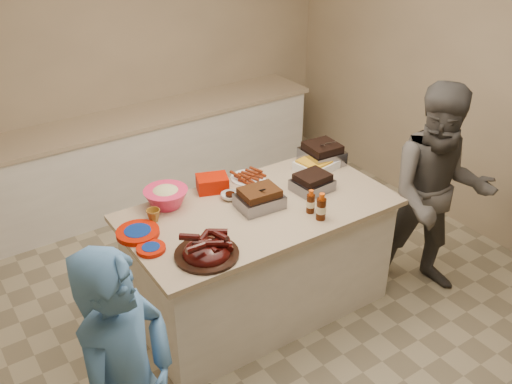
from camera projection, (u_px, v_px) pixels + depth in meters
room at (273, 316)px, 4.34m from camera, size 4.50×5.00×2.70m
back_counter at (146, 157)px, 5.70m from camera, size 3.60×0.64×0.90m
island at (260, 306)px, 4.43m from camera, size 1.91×1.02×0.90m
rib_platter at (207, 256)px, 3.49m from camera, size 0.46×0.46×0.16m
pulled_pork_tray at (260, 207)px, 3.99m from camera, size 0.32×0.25×0.09m
brisket_tray at (312, 190)px, 4.20m from camera, size 0.29×0.24×0.08m
roasting_pan at (321, 163)px, 4.58m from camera, size 0.31×0.31×0.12m
coleslaw_bowl at (167, 205)px, 4.01m from camera, size 0.31×0.31×0.21m
sausage_plate at (248, 179)px, 4.35m from camera, size 0.33×0.33×0.05m
mac_cheese_dish at (317, 168)px, 4.50m from camera, size 0.36×0.29×0.09m
bbq_bottle_a at (320, 219)px, 3.85m from camera, size 0.07×0.07×0.20m
bbq_bottle_b at (310, 212)px, 3.93m from camera, size 0.06×0.06×0.17m
mustard_bottle at (242, 207)px, 3.98m from camera, size 0.04×0.04×0.12m
sauce_bowl at (230, 199)px, 4.09m from camera, size 0.13×0.04×0.13m
plate_stack_large at (138, 235)px, 3.68m from camera, size 0.28×0.28×0.03m
plate_stack_small at (151, 250)px, 3.54m from camera, size 0.18×0.18×0.03m
plastic_cup at (154, 221)px, 3.83m from camera, size 0.09×0.09×0.09m
basket_stack at (213, 190)px, 4.20m from camera, size 0.27×0.23×0.11m
guest_gray at (421, 284)px, 4.66m from camera, size 1.69×1.86×0.65m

